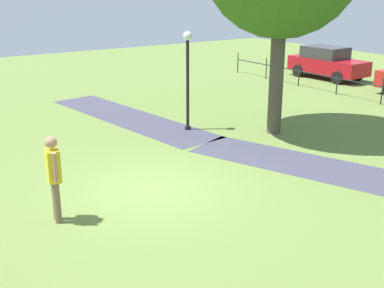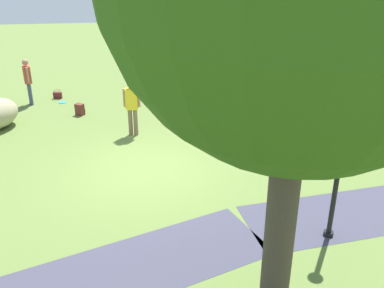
% 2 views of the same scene
% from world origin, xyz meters
% --- Properties ---
extents(ground_plane, '(48.00, 48.00, 0.00)m').
position_xyz_m(ground_plane, '(0.00, 0.00, 0.00)').
color(ground_plane, olive).
extents(lamp_post, '(0.28, 0.28, 3.12)m').
position_xyz_m(lamp_post, '(-3.60, 3.34, 1.95)').
color(lamp_post, black).
rests_on(lamp_post, ground).
extents(woman_with_handbag, '(0.34, 0.50, 1.70)m').
position_xyz_m(woman_with_handbag, '(4.07, -5.77, 0.99)').
color(woman_with_handbag, '#414965').
rests_on(woman_with_handbag, ground).
extents(man_near_boulder, '(0.51, 0.29, 1.76)m').
position_xyz_m(man_near_boulder, '(0.33, -2.42, 1.03)').
color(man_near_boulder, brown).
rests_on(man_near_boulder, ground).
extents(passerby_on_path, '(0.39, 0.46, 1.77)m').
position_xyz_m(passerby_on_path, '(-1.96, -4.65, 1.03)').
color(passerby_on_path, '#305176').
rests_on(passerby_on_path, ground).
extents(handbag_on_grass, '(0.34, 0.32, 0.31)m').
position_xyz_m(handbag_on_grass, '(3.20, -6.33, 0.14)').
color(handbag_on_grass, '#5A1E24').
rests_on(handbag_on_grass, ground).
extents(spare_backpack_on_lawn, '(0.35, 0.35, 0.40)m').
position_xyz_m(spare_backpack_on_lawn, '(2.16, -4.41, 0.19)').
color(spare_backpack_on_lawn, '#5F2923').
rests_on(spare_backpack_on_lawn, ground).
extents(frisbee_on_grass, '(0.28, 0.28, 0.02)m').
position_xyz_m(frisbee_on_grass, '(2.97, -5.80, 0.01)').
color(frisbee_on_grass, '#2AA1D3').
rests_on(frisbee_on_grass, ground).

